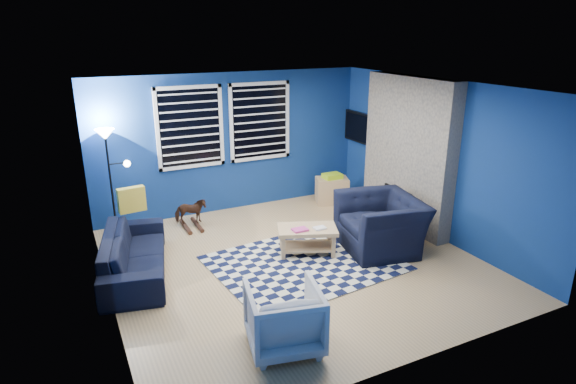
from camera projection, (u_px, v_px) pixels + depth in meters
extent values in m
plane|color=tan|center=(294.00, 262.00, 6.96)|extent=(5.00, 5.00, 0.00)
plane|color=white|center=(294.00, 87.00, 6.16)|extent=(5.00, 5.00, 0.00)
plane|color=navy|center=(232.00, 143.00, 8.68)|extent=(5.00, 0.00, 5.00)
plane|color=navy|center=(100.00, 208.00, 5.52)|extent=(0.00, 5.00, 5.00)
plane|color=navy|center=(435.00, 159.00, 7.60)|extent=(0.00, 5.00, 5.00)
cube|color=gray|center=(408.00, 153.00, 7.97)|extent=(0.26, 2.00, 2.50)
cube|color=black|center=(397.00, 205.00, 8.20)|extent=(0.04, 0.70, 0.60)
cube|color=gray|center=(390.00, 223.00, 8.25)|extent=(0.50, 1.20, 0.08)
cube|color=black|center=(190.00, 127.00, 8.24)|extent=(1.05, 0.02, 1.30)
cube|color=white|center=(187.00, 87.00, 8.02)|extent=(1.17, 0.05, 0.06)
cube|color=white|center=(193.00, 166.00, 8.45)|extent=(1.17, 0.05, 0.06)
cube|color=black|center=(260.00, 121.00, 8.79)|extent=(1.05, 0.02, 1.30)
cube|color=white|center=(259.00, 84.00, 8.56)|extent=(1.17, 0.05, 0.06)
cube|color=white|center=(261.00, 158.00, 8.99)|extent=(1.17, 0.05, 0.06)
cube|color=black|center=(361.00, 128.00, 9.23)|extent=(0.06, 1.00, 0.58)
cube|color=black|center=(359.00, 128.00, 9.22)|extent=(0.01, 0.92, 0.50)
cube|color=black|center=(304.00, 263.00, 6.92)|extent=(2.69, 2.25, 0.02)
imported|color=black|center=(134.00, 254.00, 6.56)|extent=(2.13, 1.19, 0.59)
imported|color=black|center=(381.00, 224.00, 7.28)|extent=(1.42, 1.30, 0.81)
imported|color=gray|center=(284.00, 318.00, 5.00)|extent=(0.90, 0.91, 0.70)
imported|color=#442415|center=(191.00, 212.00, 8.08)|extent=(0.35, 0.57, 0.44)
cube|color=tan|center=(307.00, 230.00, 7.11)|extent=(0.99, 0.79, 0.06)
cube|color=tan|center=(307.00, 246.00, 7.20)|extent=(0.89, 0.69, 0.03)
cube|color=#C6388B|center=(300.00, 230.00, 7.00)|extent=(0.26, 0.23, 0.03)
cube|color=silver|center=(320.00, 228.00, 7.06)|extent=(0.22, 0.19, 0.03)
cube|color=tan|center=(291.00, 252.00, 6.86)|extent=(0.08, 0.08, 0.35)
cube|color=tan|center=(335.00, 242.00, 7.17)|extent=(0.08, 0.08, 0.35)
cube|color=tan|center=(279.00, 242.00, 7.19)|extent=(0.08, 0.08, 0.35)
cube|color=tan|center=(322.00, 233.00, 7.50)|extent=(0.08, 0.08, 0.35)
cube|color=tan|center=(332.00, 191.00, 9.26)|extent=(0.70, 0.58, 0.50)
cube|color=black|center=(332.00, 191.00, 9.26)|extent=(0.61, 0.51, 0.40)
cube|color=#AEDF1A|center=(332.00, 176.00, 9.17)|extent=(0.41, 0.36, 0.09)
cylinder|color=black|center=(117.00, 232.00, 7.97)|extent=(0.22, 0.22, 0.03)
cylinder|color=black|center=(111.00, 186.00, 7.71)|extent=(0.03, 0.03, 1.62)
cone|color=white|center=(105.00, 134.00, 7.45)|extent=(0.29, 0.29, 0.16)
sphere|color=white|center=(127.00, 164.00, 7.68)|extent=(0.11, 0.11, 0.11)
cube|color=gold|center=(132.00, 200.00, 7.20)|extent=(0.41, 0.16, 0.38)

